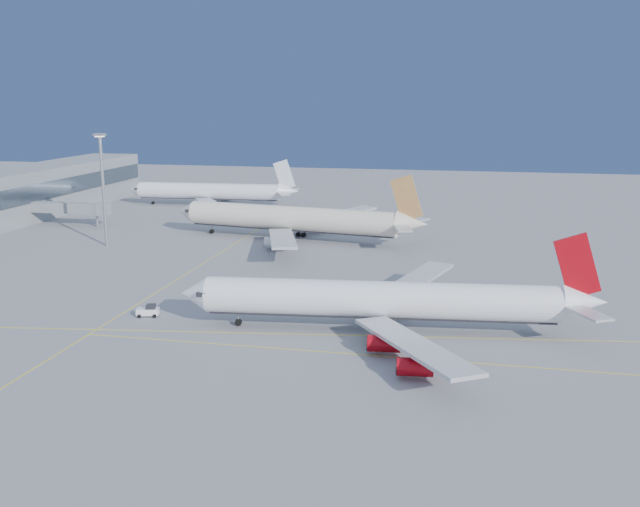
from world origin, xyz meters
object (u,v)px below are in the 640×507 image
(airliner_third, at_px, (212,192))
(light_mast, at_px, (103,180))
(airliner_virgin, at_px, (389,301))
(pushback_tug, at_px, (148,311))
(airliner_etihad, at_px, (296,219))

(airliner_third, xyz_separation_m, light_mast, (-2.81, -67.78, 11.47))
(airliner_virgin, bearing_deg, pushback_tug, 175.36)
(airliner_third, bearing_deg, light_mast, -95.64)
(airliner_virgin, relative_size, light_mast, 2.43)
(light_mast, bearing_deg, airliner_etihad, 20.48)
(airliner_etihad, relative_size, light_mast, 2.51)
(airliner_third, bearing_deg, pushback_tug, -77.94)
(airliner_etihad, xyz_separation_m, pushback_tug, (-8.89, -68.57, -4.56))
(airliner_etihad, distance_m, light_mast, 48.72)
(airliner_etihad, height_order, airliner_third, airliner_etihad)
(airliner_third, distance_m, light_mast, 68.80)
(airliner_virgin, bearing_deg, light_mast, 140.41)
(airliner_virgin, distance_m, light_mast, 92.54)
(airliner_virgin, bearing_deg, airliner_etihad, 109.38)
(airliner_virgin, height_order, light_mast, light_mast)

